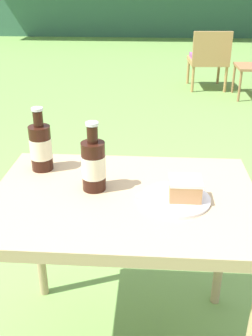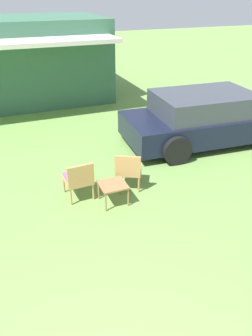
{
  "view_description": "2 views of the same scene",
  "coord_description": "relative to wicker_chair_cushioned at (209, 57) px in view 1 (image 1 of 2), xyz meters",
  "views": [
    {
      "loc": [
        0.08,
        -1.12,
        1.34
      ],
      "look_at": [
        0.0,
        0.1,
        0.75
      ],
      "focal_mm": 42.0,
      "sensor_mm": 36.0,
      "label": 1
    },
    {
      "loc": [
        -0.29,
        -0.89,
        3.47
      ],
      "look_at": [
        1.44,
        3.46,
        0.9
      ],
      "focal_mm": 35.0,
      "sensor_mm": 36.0,
      "label": 2
    }
  ],
  "objects": [
    {
      "name": "wicker_chair_cushioned",
      "position": [
        0.0,
        0.0,
        0.0
      ],
      "size": [
        0.51,
        0.55,
        0.77
      ],
      "rotation": [
        0.0,
        0.0,
        3.2
      ],
      "color": "#B2844C",
      "rests_on": "ground_plane"
    },
    {
      "name": "patio_table",
      "position": [
        -0.81,
        -4.24,
        0.21
      ],
      "size": [
        0.88,
        0.63,
        0.7
      ],
      "color": "tan",
      "rests_on": "ground_plane"
    },
    {
      "name": "cake_on_plate",
      "position": [
        -0.63,
        -4.26,
        0.31
      ],
      "size": [
        0.22,
        0.22,
        0.08
      ],
      "color": "white",
      "rests_on": "patio_table"
    },
    {
      "name": "cola_bottle_near",
      "position": [
        -0.91,
        -4.2,
        0.37
      ],
      "size": [
        0.08,
        0.08,
        0.24
      ],
      "color": "black",
      "rests_on": "patio_table"
    },
    {
      "name": "cola_bottle_far",
      "position": [
        -1.13,
        -4.06,
        0.37
      ],
      "size": [
        0.08,
        0.08,
        0.24
      ],
      "color": "black",
      "rests_on": "patio_table"
    },
    {
      "name": "fork",
      "position": [
        -0.68,
        -4.24,
        0.29
      ],
      "size": [
        0.18,
        0.03,
        0.01
      ],
      "color": "silver",
      "rests_on": "patio_table"
    }
  ]
}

